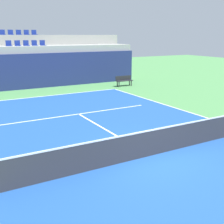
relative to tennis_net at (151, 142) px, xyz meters
The scene contains 12 objects.
ground_plane 0.51m from the tennis_net, ahead, with size 80.00×80.00×0.00m, color #4C8C4C.
court_surface 0.50m from the tennis_net, ahead, with size 11.00×24.00×0.01m, color #1E4C99.
baseline_far 11.96m from the tennis_net, 90.00° to the left, with size 11.00×0.10×0.00m, color white.
service_line_far 6.42m from the tennis_net, 90.00° to the left, with size 8.26×0.10×0.00m, color white.
centre_service_line 3.24m from the tennis_net, 90.00° to the left, with size 0.10×6.40×0.00m, color white.
back_wall 15.47m from the tennis_net, 90.00° to the left, with size 18.53×0.30×2.74m, color navy.
stands_tier_lower 16.84m from the tennis_net, 90.00° to the left, with size 18.53×2.40×3.29m, color #9E9E99.
stands_tier_upper 19.26m from the tennis_net, 90.00° to the left, with size 18.53×2.40×4.15m, color #9E9E99.
seating_row_lower 17.14m from the tennis_net, 90.00° to the left, with size 3.17×0.44×0.44m.
seating_row_upper 19.66m from the tennis_net, 90.00° to the left, with size 3.17×0.44×0.44m.
tennis_net is the anchor object (origin of this frame).
player_bench 14.54m from the tennis_net, 61.80° to the left, with size 1.50×0.40×0.85m.
Camera 1 is at (-5.87, -7.55, 4.12)m, focal length 46.38 mm.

